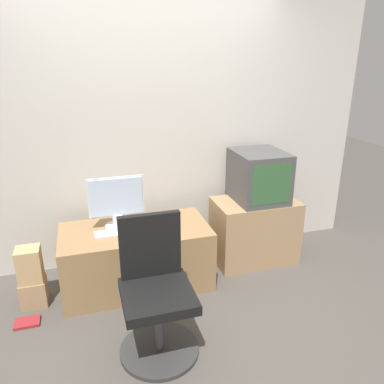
# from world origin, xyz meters

# --- Properties ---
(ground_plane) EXTENTS (12.00, 12.00, 0.00)m
(ground_plane) POSITION_xyz_m (0.00, 0.00, 0.00)
(ground_plane) COLOR #4C4742
(wall_back) EXTENTS (4.40, 0.05, 2.60)m
(wall_back) POSITION_xyz_m (0.00, 1.32, 1.30)
(wall_back) COLOR beige
(wall_back) RESTS_ON ground_plane
(desk) EXTENTS (1.28, 0.64, 0.55)m
(desk) POSITION_xyz_m (-0.24, 0.81, 0.27)
(desk) COLOR #937047
(desk) RESTS_ON ground_plane
(side_stand) EXTENTS (0.80, 0.49, 0.64)m
(side_stand) POSITION_xyz_m (0.95, 0.92, 0.32)
(side_stand) COLOR #A37F56
(side_stand) RESTS_ON ground_plane
(main_monitor) EXTENTS (0.47, 0.23, 0.46)m
(main_monitor) POSITION_xyz_m (-0.38, 0.90, 0.77)
(main_monitor) COLOR silver
(main_monitor) RESTS_ON desk
(keyboard) EXTENTS (0.36, 0.13, 0.01)m
(keyboard) POSITION_xyz_m (-0.40, 0.77, 0.56)
(keyboard) COLOR silver
(keyboard) RESTS_ON desk
(mouse) EXTENTS (0.05, 0.03, 0.03)m
(mouse) POSITION_xyz_m (-0.16, 0.75, 0.56)
(mouse) COLOR silver
(mouse) RESTS_ON desk
(crt_tv) EXTENTS (0.46, 0.53, 0.48)m
(crt_tv) POSITION_xyz_m (0.98, 0.95, 0.88)
(crt_tv) COLOR #474747
(crt_tv) RESTS_ON side_stand
(office_chair) EXTENTS (0.55, 0.55, 0.96)m
(office_chair) POSITION_xyz_m (-0.23, -0.01, 0.41)
(office_chair) COLOR #333333
(office_chair) RESTS_ON ground_plane
(cardboard_box_lower) EXTENTS (0.20, 0.19, 0.23)m
(cardboard_box_lower) POSITION_xyz_m (-1.11, 0.76, 0.11)
(cardboard_box_lower) COLOR #A3845B
(cardboard_box_lower) RESTS_ON ground_plane
(cardboard_box_upper) EXTENTS (0.19, 0.18, 0.29)m
(cardboard_box_upper) POSITION_xyz_m (-1.11, 0.76, 0.37)
(cardboard_box_upper) COLOR tan
(cardboard_box_upper) RESTS_ON cardboard_box_lower
(book) EXTENTS (0.19, 0.13, 0.02)m
(book) POSITION_xyz_m (-1.15, 0.51, 0.01)
(book) COLOR maroon
(book) RESTS_ON ground_plane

